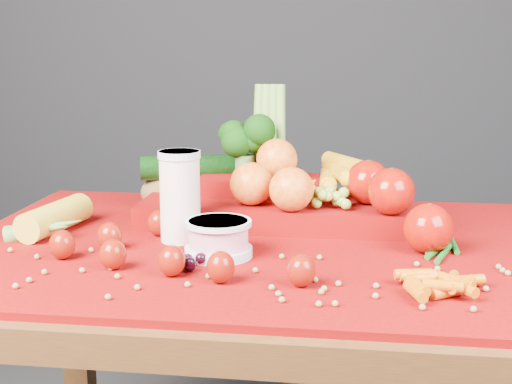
# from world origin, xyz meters

# --- Properties ---
(table) EXTENTS (1.10, 0.80, 0.75)m
(table) POSITION_xyz_m (0.00, 0.00, 0.66)
(table) COLOR #3E1E0E
(table) RESTS_ON ground
(red_cloth) EXTENTS (1.05, 0.75, 0.01)m
(red_cloth) POSITION_xyz_m (0.00, 0.00, 0.76)
(red_cloth) COLOR #7F0604
(red_cloth) RESTS_ON table
(milk_glass) EXTENTS (0.08, 0.08, 0.16)m
(milk_glass) POSITION_xyz_m (-0.13, -0.01, 0.85)
(milk_glass) COLOR silver
(milk_glass) RESTS_ON red_cloth
(yogurt_bowl) EXTENTS (0.11, 0.11, 0.06)m
(yogurt_bowl) POSITION_xyz_m (-0.05, -0.09, 0.80)
(yogurt_bowl) COLOR silver
(yogurt_bowl) RESTS_ON red_cloth
(strawberry_scatter) EXTENTS (0.44, 0.28, 0.05)m
(strawberry_scatter) POSITION_xyz_m (-0.13, -0.15, 0.79)
(strawberry_scatter) COLOR maroon
(strawberry_scatter) RESTS_ON red_cloth
(dark_grape_cluster) EXTENTS (0.06, 0.05, 0.03)m
(dark_grape_cluster) POSITION_xyz_m (-0.08, -0.16, 0.78)
(dark_grape_cluster) COLOR black
(dark_grape_cluster) RESTS_ON red_cloth
(soybean_scatter) EXTENTS (0.84, 0.24, 0.01)m
(soybean_scatter) POSITION_xyz_m (0.00, -0.20, 0.77)
(soybean_scatter) COLOR olive
(soybean_scatter) RESTS_ON red_cloth
(corn_ear) EXTENTS (0.21, 0.25, 0.06)m
(corn_ear) POSITION_xyz_m (-0.38, -0.01, 0.78)
(corn_ear) COLOR gold
(corn_ear) RESTS_ON red_cloth
(potato) EXTENTS (0.11, 0.08, 0.07)m
(potato) POSITION_xyz_m (-0.22, 0.22, 0.80)
(potato) COLOR brown
(potato) RESTS_ON red_cloth
(baby_carrot_pile) EXTENTS (0.17, 0.17, 0.03)m
(baby_carrot_pile) POSITION_xyz_m (0.30, -0.23, 0.78)
(baby_carrot_pile) COLOR #C35A06
(baby_carrot_pile) RESTS_ON red_cloth
(green_bean_pile) EXTENTS (0.14, 0.12, 0.01)m
(green_bean_pile) POSITION_xyz_m (0.33, -0.01, 0.77)
(green_bean_pile) COLOR #166218
(green_bean_pile) RESTS_ON red_cloth
(produce_mound) EXTENTS (0.62, 0.37, 0.27)m
(produce_mound) POSITION_xyz_m (0.05, 0.15, 0.82)
(produce_mound) COLOR #7F0604
(produce_mound) RESTS_ON red_cloth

